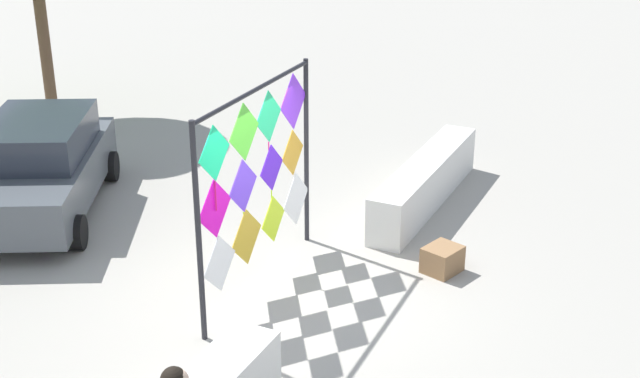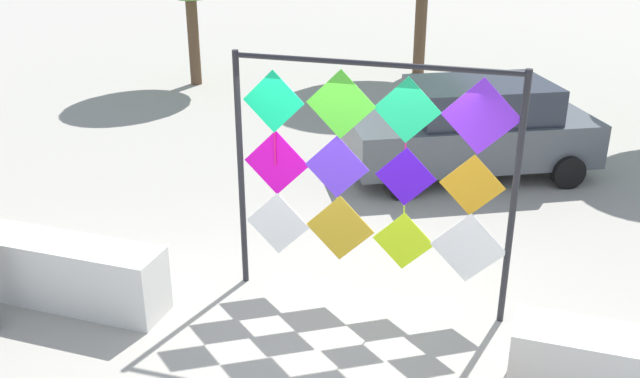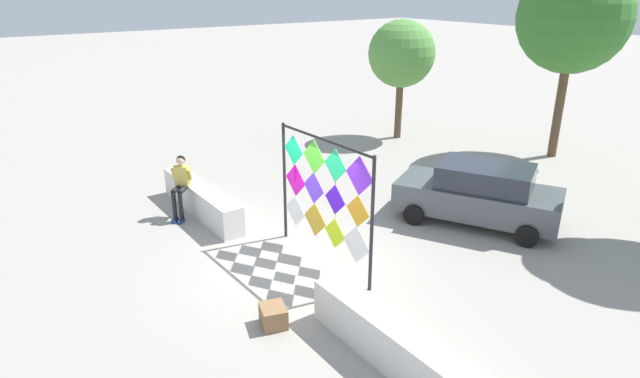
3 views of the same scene
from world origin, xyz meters
TOP-DOWN VIEW (x-y plane):
  - ground at (0.00, 0.00)m, footprint 120.00×120.00m
  - plaza_ledge_left at (-3.71, -0.49)m, footprint 3.77×0.55m
  - kite_display_rack at (0.20, 0.62)m, footprint 3.04×0.16m
  - parked_car at (0.79, 4.93)m, footprint 4.25×3.31m

SIDE VIEW (x-z plane):
  - ground at x=0.00m, z-range 0.00..0.00m
  - plaza_ledge_left at x=-3.71m, z-range 0.00..0.76m
  - parked_car at x=0.79m, z-range 0.01..1.53m
  - kite_display_rack at x=0.20m, z-range 0.24..3.01m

